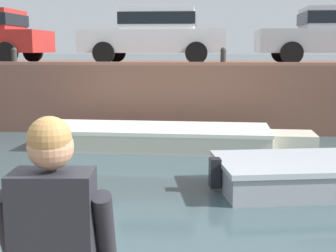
{
  "coord_description": "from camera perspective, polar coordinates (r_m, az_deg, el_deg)",
  "views": [
    {
      "loc": [
        0.13,
        -2.49,
        2.15
      ],
      "look_at": [
        -0.33,
        3.23,
        1.2
      ],
      "focal_mm": 50.0,
      "sensor_mm": 36.0,
      "label": 1
    }
  ],
  "objects": [
    {
      "name": "ground_plane",
      "position": [
        7.42,
        3.4,
        -7.48
      ],
      "size": [
        400.0,
        400.0,
        0.0
      ],
      "primitive_type": "plane",
      "color": "#3D5156"
    },
    {
      "name": "far_quay_wall",
      "position": [
        14.77,
        4.08,
        4.38
      ],
      "size": [
        60.0,
        6.0,
        1.75
      ],
      "primitive_type": "cube",
      "color": "brown",
      "rests_on": "ground"
    },
    {
      "name": "far_wall_coping",
      "position": [
        11.84,
        3.99,
        7.59
      ],
      "size": [
        60.0,
        0.24,
        0.08
      ],
      "primitive_type": "cube",
      "color": "#925F4C",
      "rests_on": "far_quay_wall"
    },
    {
      "name": "boat_moored_central_cream",
      "position": [
        10.35,
        -0.12,
        -1.35
      ],
      "size": [
        5.95,
        1.85,
        0.45
      ],
      "color": "silver",
      "rests_on": "ground"
    },
    {
      "name": "car_left_inner_white",
      "position": [
        13.7,
        -1.56,
        11.21
      ],
      "size": [
        4.08,
        1.96,
        1.54
      ],
      "color": "white",
      "rests_on": "far_quay_wall"
    },
    {
      "name": "mooring_bollard_west",
      "position": [
        12.97,
        -18.24,
        8.18
      ],
      "size": [
        0.15,
        0.15,
        0.45
      ],
      "color": "#2D2B28",
      "rests_on": "far_quay_wall"
    },
    {
      "name": "mooring_bollard_mid",
      "position": [
        11.97,
        6.76,
        8.52
      ],
      "size": [
        0.15,
        0.15,
        0.45
      ],
      "color": "#2D2B28",
      "rests_on": "far_quay_wall"
    },
    {
      "name": "person_seated_left",
      "position": [
        2.25,
        -13.38,
        -13.78
      ],
      "size": [
        0.55,
        0.55,
        0.97
      ],
      "color": "#282833",
      "rests_on": "near_quay"
    }
  ]
}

